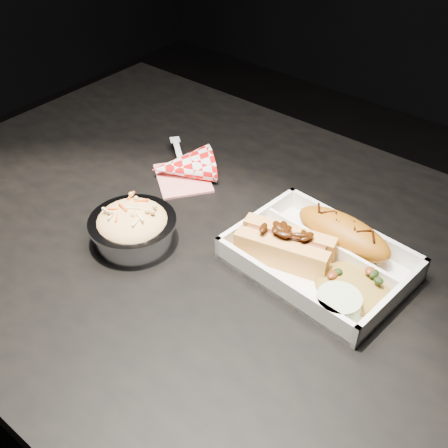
{
  "coord_description": "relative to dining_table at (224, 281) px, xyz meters",
  "views": [
    {
      "loc": [
        0.42,
        -0.51,
        1.32
      ],
      "look_at": [
        0.02,
        -0.03,
        0.81
      ],
      "focal_mm": 45.0,
      "sensor_mm": 36.0,
      "label": 1
    }
  ],
  "objects": [
    {
      "name": "dining_table",
      "position": [
        0.0,
        0.0,
        0.0
      ],
      "size": [
        1.2,
        0.8,
        0.75
      ],
      "color": "black",
      "rests_on": "ground"
    },
    {
      "name": "food_tray",
      "position": [
        0.15,
        0.04,
        0.1
      ],
      "size": [
        0.26,
        0.2,
        0.04
      ],
      "rotation": [
        0.0,
        0.0,
        -0.09
      ],
      "color": "white",
      "rests_on": "dining_table"
    },
    {
      "name": "fried_pastry",
      "position": [
        0.15,
        0.1,
        0.12
      ],
      "size": [
        0.17,
        0.08,
        0.05
      ],
      "primitive_type": "ellipsoid",
      "rotation": [
        0.0,
        0.0,
        -0.09
      ],
      "color": "#A85D10",
      "rests_on": "food_tray"
    },
    {
      "name": "hotdog",
      "position": [
        0.1,
        0.02,
        0.12
      ],
      "size": [
        0.15,
        0.09,
        0.06
      ],
      "rotation": [
        0.0,
        0.0,
        0.24
      ],
      "color": "#E8A44F",
      "rests_on": "food_tray"
    },
    {
      "name": "fried_rice_mound",
      "position": [
        0.21,
        0.02,
        0.11
      ],
      "size": [
        0.12,
        0.1,
        0.03
      ],
      "primitive_type": "ellipsoid",
      "rotation": [
        0.0,
        0.0,
        -0.09
      ],
      "color": "#AB8231",
      "rests_on": "food_tray"
    },
    {
      "name": "cupcake_liner",
      "position": [
        0.22,
        -0.03,
        0.11
      ],
      "size": [
        0.06,
        0.06,
        0.03
      ],
      "primitive_type": "cylinder",
      "color": "#B8D09D",
      "rests_on": "food_tray"
    },
    {
      "name": "foil_coleslaw_cup",
      "position": [
        -0.1,
        -0.09,
        0.12
      ],
      "size": [
        0.13,
        0.13,
        0.07
      ],
      "color": "silver",
      "rests_on": "dining_table"
    },
    {
      "name": "napkin_fork",
      "position": [
        -0.17,
        0.09,
        0.11
      ],
      "size": [
        0.16,
        0.15,
        0.1
      ],
      "rotation": [
        0.0,
        0.0,
        -0.67
      ],
      "color": "red",
      "rests_on": "dining_table"
    }
  ]
}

